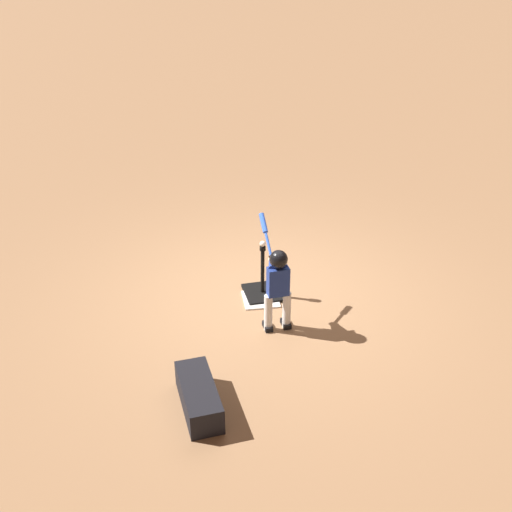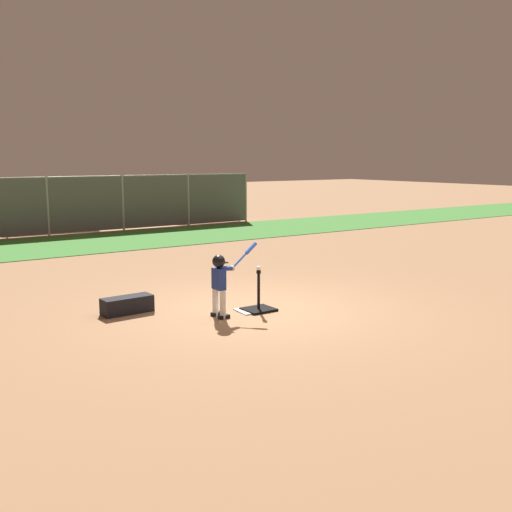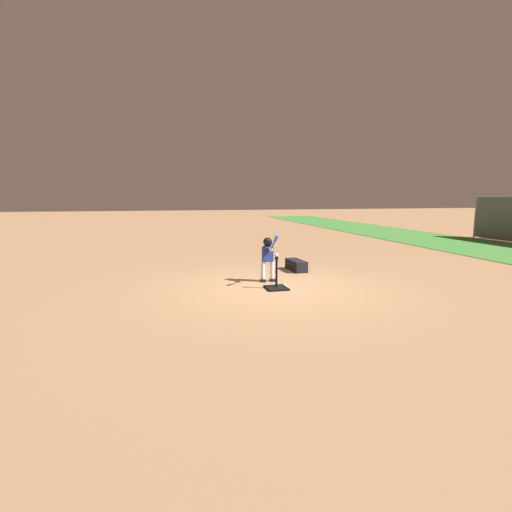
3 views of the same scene
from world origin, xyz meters
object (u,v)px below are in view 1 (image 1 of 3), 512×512
(batter_child, at_px, (277,279))
(baseball, at_px, (262,244))
(batting_tee, at_px, (262,289))
(equipment_bag, at_px, (199,396))

(batter_child, bearing_deg, baseball, -0.72)
(batting_tee, height_order, batter_child, batter_child)
(batting_tee, distance_m, equipment_bag, 2.18)
(batter_child, height_order, equipment_bag, batter_child)
(batting_tee, height_order, baseball, baseball)
(batting_tee, relative_size, batter_child, 0.59)
(batter_child, distance_m, equipment_bag, 1.66)
(baseball, bearing_deg, batter_child, 179.28)
(batting_tee, relative_size, equipment_bag, 0.82)
(batting_tee, xyz_separation_m, equipment_bag, (-1.88, 1.10, 0.06))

